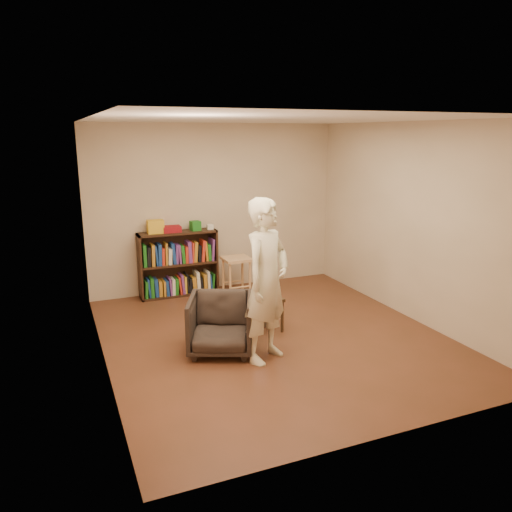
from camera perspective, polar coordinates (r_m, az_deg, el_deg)
name	(u,v)px	position (r m, az deg, el deg)	size (l,w,h in m)	color
floor	(274,337)	(6.24, 2.05, -9.24)	(4.50, 4.50, 0.00)	#4F2C19
ceiling	(276,119)	(5.74, 2.28, 15.36)	(4.50, 4.50, 0.00)	silver
wall_back	(216,208)	(7.93, -4.64, 5.50)	(4.00, 4.00, 0.00)	beige
wall_left	(97,249)	(5.36, -17.69, 0.81)	(4.50, 4.50, 0.00)	beige
wall_right	(412,223)	(6.92, 17.44, 3.67)	(4.50, 4.50, 0.00)	beige
bookshelf	(178,267)	(7.78, -8.87, -1.27)	(1.20, 0.30, 1.00)	black
box_yellow	(155,227)	(7.57, -11.42, 3.31)	(0.24, 0.17, 0.20)	gold
red_cloth	(171,229)	(7.62, -9.63, 3.06)	(0.27, 0.20, 0.09)	maroon
box_green	(195,226)	(7.69, -6.95, 3.45)	(0.14, 0.14, 0.14)	#1C691C
box_white	(210,227)	(7.76, -5.26, 3.34)	(0.09, 0.09, 0.08)	silver
stool	(236,265)	(7.68, -2.26, -1.00)	(0.41, 0.41, 0.59)	tan
armchair	(221,324)	(5.75, -4.06, -7.76)	(0.71, 0.73, 0.67)	#2C211D
side_table	(263,302)	(6.35, 0.77, -5.25)	(0.43, 0.43, 0.44)	black
laptop	(263,291)	(6.35, 0.76, -4.00)	(0.37, 0.40, 0.24)	silver
person	(267,281)	(5.38, 1.23, -2.87)	(0.66, 0.43, 1.80)	beige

